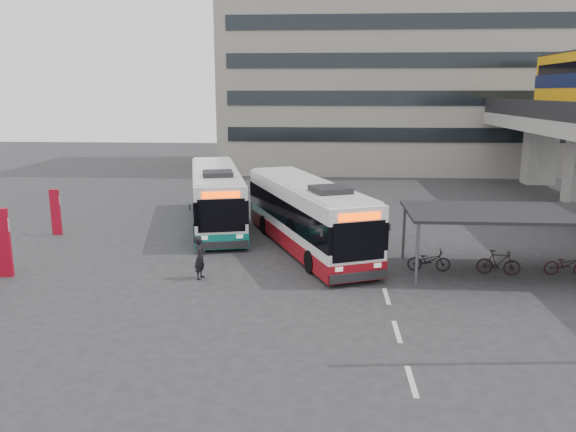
{
  "coord_description": "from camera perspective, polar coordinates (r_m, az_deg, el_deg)",
  "views": [
    {
      "loc": [
        0.25,
        -19.02,
        7.12
      ],
      "look_at": [
        -1.28,
        3.96,
        2.0
      ],
      "focal_mm": 35.0,
      "sensor_mm": 36.0,
      "label": 1
    }
  ],
  "objects": [
    {
      "name": "ground",
      "position": [
        20.31,
        2.88,
        -8.0
      ],
      "size": [
        120.0,
        120.0,
        0.0
      ],
      "primitive_type": "plane",
      "color": "#28282B",
      "rests_on": "ground"
    },
    {
      "name": "bike_shelter",
      "position": [
        24.13,
        23.57,
        -1.66
      ],
      "size": [
        10.0,
        4.0,
        2.54
      ],
      "color": "#595B60",
      "rests_on": "ground"
    },
    {
      "name": "office_block",
      "position": [
        55.58,
        10.21,
        17.9
      ],
      "size": [
        30.0,
        15.0,
        25.0
      ],
      "primitive_type": "cube",
      "color": "gray",
      "rests_on": "ground"
    },
    {
      "name": "road_markings",
      "position": [
        17.67,
        11.01,
        -11.45
      ],
      "size": [
        0.15,
        7.6,
        0.01
      ],
      "color": "beige",
      "rests_on": "ground"
    },
    {
      "name": "bus_main",
      "position": [
        25.86,
        1.89,
        0.07
      ],
      "size": [
        6.48,
        11.34,
        3.33
      ],
      "rotation": [
        0.0,
        0.0,
        0.39
      ],
      "color": "white",
      "rests_on": "ground"
    },
    {
      "name": "bus_teal",
      "position": [
        30.61,
        -7.33,
        1.94
      ],
      "size": [
        5.0,
        11.53,
        3.33
      ],
      "rotation": [
        0.0,
        0.0,
        0.24
      ],
      "color": "white",
      "rests_on": "ground"
    },
    {
      "name": "pedestrian",
      "position": [
        21.98,
        -8.92,
        -4.19
      ],
      "size": [
        0.49,
        0.67,
        1.7
      ],
      "primitive_type": "imported",
      "rotation": [
        0.0,
        0.0,
        1.44
      ],
      "color": "black",
      "rests_on": "ground"
    },
    {
      "name": "sign_totem_mid",
      "position": [
        24.46,
        -26.98,
        -2.35
      ],
      "size": [
        0.59,
        0.24,
        2.75
      ],
      "rotation": [
        0.0,
        0.0,
        0.12
      ],
      "color": "#A80A20",
      "rests_on": "ground"
    },
    {
      "name": "sign_totem_north",
      "position": [
        30.66,
        -22.54,
        0.44
      ],
      "size": [
        0.51,
        0.19,
        2.33
      ],
      "rotation": [
        0.0,
        0.0,
        0.09
      ],
      "color": "#A80A20",
      "rests_on": "ground"
    }
  ]
}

